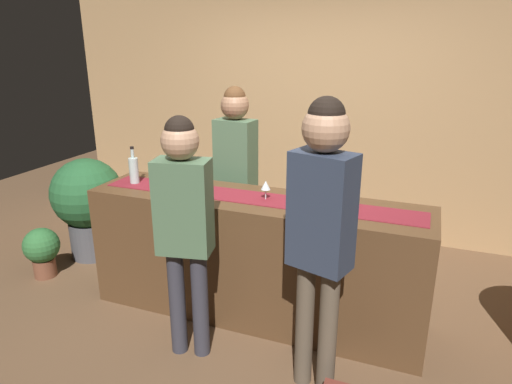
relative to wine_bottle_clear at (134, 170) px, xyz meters
The scene contains 13 objects.
ground_plane 1.49m from the wine_bottle_clear, ahead, with size 10.00×10.00×0.00m, color brown.
back_wall 2.20m from the wine_bottle_clear, 61.52° to the left, with size 6.00×0.12×2.90m, color tan.
bar_counter 1.19m from the wine_bottle_clear, ahead, with size 2.54×0.60×0.96m, color #543821.
counter_runner_cloth 1.04m from the wine_bottle_clear, ahead, with size 2.41×0.28×0.01m, color maroon.
wine_bottle_clear is the anchor object (origin of this frame).
wine_bottle_green 1.55m from the wine_bottle_clear, ahead, with size 0.07×0.07×0.30m.
wine_glass_near_customer 1.12m from the wine_bottle_clear, ahead, with size 0.07×0.07×0.14m.
wine_glass_mid_counter 1.72m from the wine_bottle_clear, ahead, with size 0.07×0.07×0.14m.
bartender 0.86m from the wine_bottle_clear, 43.07° to the left, with size 0.36×0.24×1.70m.
customer_sipping 1.78m from the wine_bottle_clear, 20.13° to the right, with size 0.38×0.29×1.79m.
customer_browsing 1.00m from the wine_bottle_clear, 36.80° to the right, with size 0.37×0.26×1.64m.
potted_plant_tall 1.05m from the wine_bottle_clear, 156.47° to the left, with size 0.68×0.68×0.99m.
potted_plant_small 1.27m from the wine_bottle_clear, behind, with size 0.32×0.32×0.46m.
Camera 1 is at (1.13, -2.89, 2.04)m, focal length 31.62 mm.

